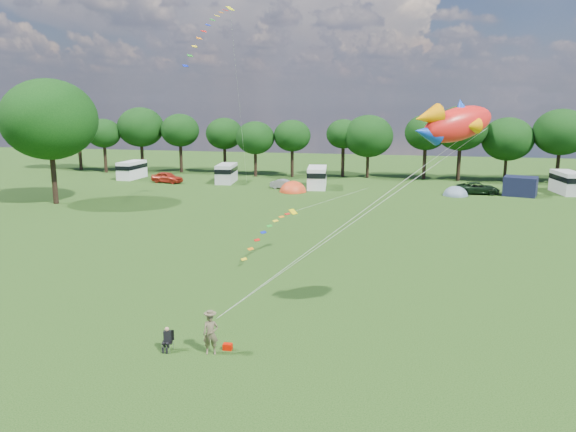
% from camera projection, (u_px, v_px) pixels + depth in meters
% --- Properties ---
extents(ground_plane, '(180.00, 180.00, 0.00)m').
position_uv_depth(ground_plane, '(255.00, 326.00, 28.15)').
color(ground_plane, black).
rests_on(ground_plane, ground).
extents(tree_line, '(102.98, 10.98, 10.27)m').
position_uv_depth(tree_line, '(394.00, 134.00, 78.45)').
color(tree_line, black).
rests_on(tree_line, ground).
extents(big_tree, '(10.00, 10.00, 13.28)m').
position_uv_depth(big_tree, '(49.00, 120.00, 59.16)').
color(big_tree, black).
rests_on(big_tree, ground).
extents(car_a, '(4.77, 2.67, 1.50)m').
position_uv_depth(car_a, '(167.00, 177.00, 75.86)').
color(car_a, '#AA2515').
rests_on(car_a, ground).
extents(car_b, '(3.47, 1.66, 1.18)m').
position_uv_depth(car_b, '(285.00, 184.00, 70.78)').
color(car_b, gray).
rests_on(car_b, ground).
extents(car_d, '(5.14, 2.42, 1.39)m').
position_uv_depth(car_d, '(478.00, 188.00, 67.01)').
color(car_d, black).
rests_on(car_d, ground).
extents(campervan_a, '(2.45, 5.17, 2.47)m').
position_uv_depth(campervan_a, '(132.00, 169.00, 79.76)').
color(campervan_a, white).
rests_on(campervan_a, ground).
extents(campervan_b, '(2.71, 5.31, 2.50)m').
position_uv_depth(campervan_b, '(226.00, 173.00, 75.98)').
color(campervan_b, silver).
rests_on(campervan_b, ground).
extents(campervan_c, '(2.94, 5.69, 2.68)m').
position_uv_depth(campervan_c, '(317.00, 177.00, 71.43)').
color(campervan_c, silver).
rests_on(campervan_c, ground).
extents(campervan_d, '(3.06, 5.67, 2.64)m').
position_uv_depth(campervan_d, '(567.00, 182.00, 67.21)').
color(campervan_d, '#BDBDBF').
rests_on(campervan_d, ground).
extents(tent_orange, '(3.35, 3.67, 2.62)m').
position_uv_depth(tent_orange, '(293.00, 192.00, 68.69)').
color(tent_orange, red).
rests_on(tent_orange, ground).
extents(tent_greyblue, '(2.94, 3.22, 2.19)m').
position_uv_depth(tent_greyblue, '(455.00, 195.00, 66.00)').
color(tent_greyblue, slate).
rests_on(tent_greyblue, ground).
extents(awning_navy, '(4.26, 3.81, 2.24)m').
position_uv_depth(awning_navy, '(520.00, 186.00, 65.72)').
color(awning_navy, black).
rests_on(awning_navy, ground).
extents(kite_flyer, '(0.78, 0.62, 1.88)m').
position_uv_depth(kite_flyer, '(211.00, 334.00, 24.90)').
color(kite_flyer, brown).
rests_on(kite_flyer, ground).
extents(camp_chair, '(0.57, 0.58, 1.13)m').
position_uv_depth(camp_chair, '(168.00, 336.00, 25.29)').
color(camp_chair, '#99999E').
rests_on(camp_chair, ground).
extents(kite_bag, '(0.42, 0.29, 0.29)m').
position_uv_depth(kite_bag, '(228.00, 347.00, 25.45)').
color(kite_bag, '#C51100').
rests_on(kite_bag, ground).
extents(fish_kite, '(4.10, 3.25, 2.25)m').
position_uv_depth(fish_kite, '(452.00, 124.00, 24.44)').
color(fish_kite, red).
rests_on(fish_kite, ground).
extents(streamer_kite_a, '(3.29, 5.68, 5.79)m').
position_uv_depth(streamer_kite_a, '(212.00, 26.00, 51.60)').
color(streamer_kite_a, '#F1FB00').
rests_on(streamer_kite_a, ground).
extents(streamer_kite_c, '(3.03, 4.91, 2.77)m').
position_uv_depth(streamer_kite_c, '(274.00, 226.00, 39.78)').
color(streamer_kite_c, yellow).
rests_on(streamer_kite_c, ground).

